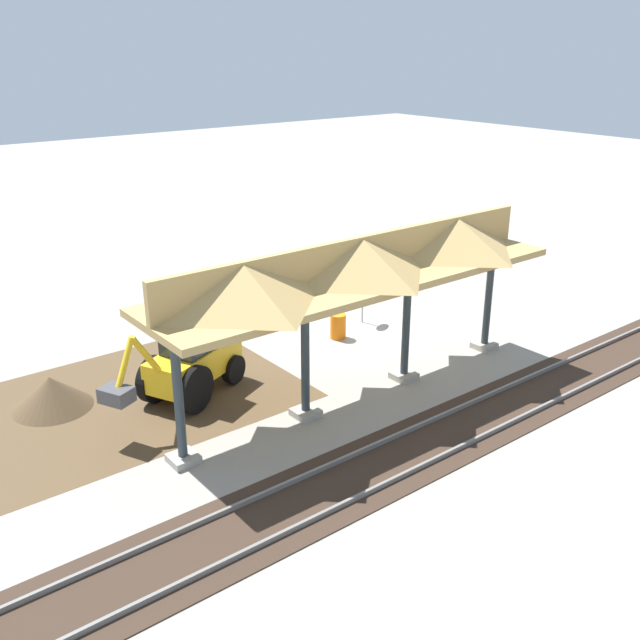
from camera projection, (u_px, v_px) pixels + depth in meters
ground_plane at (349, 332)px, 25.94m from camera, size 120.00×120.00×0.00m
dirt_work_zone at (126, 399)px, 21.06m from camera, size 9.73×7.00×0.01m
platform_canopy at (360, 262)px, 19.74m from camera, size 12.77×3.20×4.90m
rail_tracks at (509, 405)px, 20.66m from camera, size 60.00×2.58×0.15m
stop_sign at (363, 284)px, 26.31m from camera, size 0.70×0.34×2.12m
backhoe at (191, 356)px, 20.93m from camera, size 5.14×3.24×2.82m
dirt_mound at (53, 407)px, 20.61m from camera, size 4.57×4.57×1.94m
traffic_barrel at (338, 326)px, 25.27m from camera, size 0.56×0.56×0.90m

